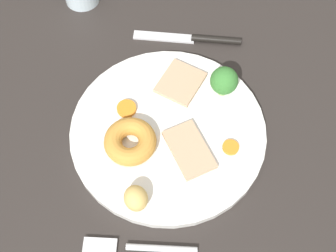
# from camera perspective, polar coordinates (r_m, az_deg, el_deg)

# --- Properties ---
(dining_table) EXTENTS (1.20, 0.84, 0.04)m
(dining_table) POSITION_cam_1_polar(r_m,az_deg,el_deg) (0.69, -2.44, -2.72)
(dining_table) COLOR #2B2623
(dining_table) RESTS_ON ground
(dinner_plate) EXTENTS (0.30, 0.30, 0.01)m
(dinner_plate) POSITION_cam_1_polar(r_m,az_deg,el_deg) (0.67, -0.00, -0.70)
(dinner_plate) COLOR white
(dinner_plate) RESTS_ON dining_table
(meat_slice_main) EXTENTS (0.10, 0.09, 0.01)m
(meat_slice_main) POSITION_cam_1_polar(r_m,az_deg,el_deg) (0.65, 2.75, -3.05)
(meat_slice_main) COLOR tan
(meat_slice_main) RESTS_ON dinner_plate
(meat_slice_under) EXTENTS (0.09, 0.08, 0.01)m
(meat_slice_under) POSITION_cam_1_polar(r_m,az_deg,el_deg) (0.71, 1.61, 5.59)
(meat_slice_under) COLOR tan
(meat_slice_under) RESTS_ON dinner_plate
(yorkshire_pudding) EXTENTS (0.08, 0.08, 0.03)m
(yorkshire_pudding) POSITION_cam_1_polar(r_m,az_deg,el_deg) (0.64, -4.87, -1.98)
(yorkshire_pudding) COLOR #C68938
(yorkshire_pudding) RESTS_ON dinner_plate
(roast_potato_left) EXTENTS (0.05, 0.05, 0.03)m
(roast_potato_left) POSITION_cam_1_polar(r_m,az_deg,el_deg) (0.61, -4.02, -9.23)
(roast_potato_left) COLOR #D8B260
(roast_potato_left) RESTS_ON dinner_plate
(carrot_coin_front) EXTENTS (0.02, 0.02, 0.00)m
(carrot_coin_front) POSITION_cam_1_polar(r_m,az_deg,el_deg) (0.66, 8.05, -2.56)
(carrot_coin_front) COLOR orange
(carrot_coin_front) RESTS_ON dinner_plate
(carrot_coin_back) EXTENTS (0.03, 0.03, 0.01)m
(carrot_coin_back) POSITION_cam_1_polar(r_m,az_deg,el_deg) (0.68, -5.33, 2.24)
(carrot_coin_back) COLOR orange
(carrot_coin_back) RESTS_ON dinner_plate
(broccoli_floret) EXTENTS (0.04, 0.04, 0.05)m
(broccoli_floret) POSITION_cam_1_polar(r_m,az_deg,el_deg) (0.68, 7.20, 5.75)
(broccoli_floret) COLOR #8CB766
(broccoli_floret) RESTS_ON dinner_plate
(fork) EXTENTS (0.03, 0.15, 0.01)m
(fork) POSITION_cam_1_polar(r_m,az_deg,el_deg) (0.62, -4.11, -15.26)
(fork) COLOR silver
(fork) RESTS_ON dining_table
(knife) EXTENTS (0.02, 0.19, 0.01)m
(knife) POSITION_cam_1_polar(r_m,az_deg,el_deg) (0.78, 3.71, 11.11)
(knife) COLOR black
(knife) RESTS_ON dining_table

